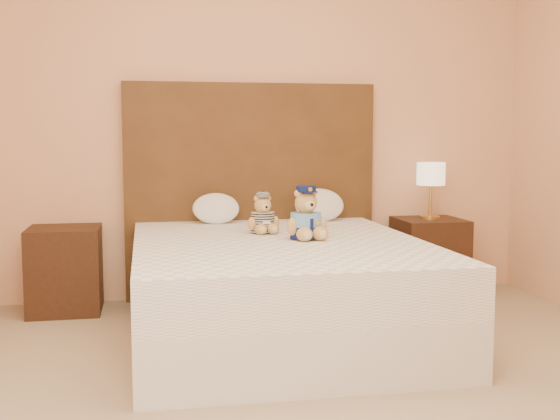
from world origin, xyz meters
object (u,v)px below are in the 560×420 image
object	(u,v)px
bed	(278,288)
pillow_right	(319,203)
pillow_left	(216,207)
nightstand_left	(65,270)
teddy_prisoner	(263,214)
nightstand_right	(429,257)
teddy_police	(306,213)
lamp	(431,177)

from	to	relation	value
bed	pillow_right	xyz separation A→B (m)	(0.45, 0.83, 0.40)
bed	pillow_left	size ratio (longest dim) A/B	6.36
bed	nightstand_left	world-z (taller)	same
teddy_prisoner	bed	bearing A→B (deg)	-93.75
nightstand_right	pillow_left	distance (m)	1.57
bed	nightstand_right	world-z (taller)	same
bed	teddy_police	xyz separation A→B (m)	(0.16, 0.01, 0.43)
nightstand_left	lamp	bearing A→B (deg)	0.00
bed	lamp	size ratio (longest dim) A/B	5.00
nightstand_right	bed	bearing A→B (deg)	-147.38
teddy_police	teddy_prisoner	bearing A→B (deg)	113.29
lamp	teddy_prisoner	size ratio (longest dim) A/B	1.70
nightstand_right	pillow_left	world-z (taller)	pillow_left
nightstand_left	pillow_right	distance (m)	1.74
bed	pillow_right	bearing A→B (deg)	61.63
bed	teddy_prisoner	world-z (taller)	teddy_prisoner
bed	pillow_left	xyz separation A→B (m)	(-0.27, 0.83, 0.39)
nightstand_right	lamp	size ratio (longest dim) A/B	1.38
teddy_prisoner	teddy_police	bearing A→B (deg)	-66.43
teddy_police	nightstand_left	bearing A→B (deg)	139.16
pillow_left	nightstand_left	bearing A→B (deg)	-178.25
teddy_police	teddy_prisoner	distance (m)	0.35
bed	lamp	distance (m)	1.59
pillow_left	nightstand_right	bearing A→B (deg)	-1.13
pillow_left	teddy_police	bearing A→B (deg)	-62.50
lamp	teddy_police	world-z (taller)	lamp
bed	pillow_left	world-z (taller)	pillow_left
pillow_left	lamp	bearing A→B (deg)	-1.13
nightstand_left	pillow_right	world-z (taller)	pillow_right
lamp	pillow_right	distance (m)	0.82
nightstand_right	pillow_right	bearing A→B (deg)	177.86
pillow_right	pillow_left	bearing A→B (deg)	180.00
pillow_right	lamp	bearing A→B (deg)	-2.14
nightstand_left	pillow_right	xyz separation A→B (m)	(1.70, 0.03, 0.40)
pillow_right	teddy_police	bearing A→B (deg)	-109.22
lamp	pillow_left	size ratio (longest dim) A/B	1.27
bed	teddy_police	size ratio (longest dim) A/B	6.66
bed	pillow_right	world-z (taller)	pillow_right
pillow_right	nightstand_left	bearing A→B (deg)	-178.99
nightstand_right	pillow_right	distance (m)	0.90
bed	nightstand_right	size ratio (longest dim) A/B	3.64
bed	pillow_left	bearing A→B (deg)	107.84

